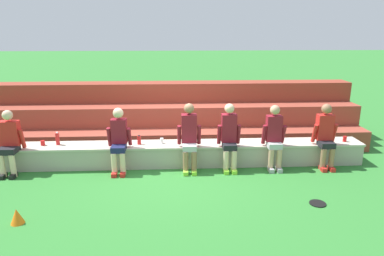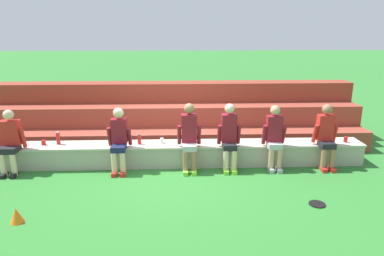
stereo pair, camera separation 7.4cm
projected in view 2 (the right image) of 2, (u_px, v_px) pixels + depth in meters
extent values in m
plane|color=#2D752D|center=(176.00, 169.00, 7.40)|extent=(80.00, 80.00, 0.00)
cube|color=#A8A08E|center=(176.00, 154.00, 7.60)|extent=(8.12, 0.56, 0.47)
cube|color=#BCB39F|center=(175.00, 144.00, 7.54)|extent=(8.16, 0.60, 0.04)
cube|color=brown|center=(176.00, 141.00, 8.41)|extent=(9.35, 0.61, 0.50)
cube|color=brown|center=(176.00, 125.00, 8.92)|extent=(9.35, 0.61, 1.00)
cube|color=maroon|center=(176.00, 110.00, 9.44)|extent=(9.35, 0.61, 1.49)
cylinder|color=beige|center=(3.00, 165.00, 6.97)|extent=(0.11, 0.11, 0.47)
cylinder|color=beige|center=(14.00, 165.00, 6.97)|extent=(0.11, 0.11, 0.47)
cube|color=black|center=(4.00, 175.00, 6.98)|extent=(0.10, 0.22, 0.08)
cube|color=black|center=(14.00, 175.00, 6.99)|extent=(0.10, 0.22, 0.08)
cube|color=black|center=(10.00, 149.00, 7.03)|extent=(0.34, 0.35, 0.12)
cube|color=red|center=(11.00, 133.00, 7.09)|extent=(0.37, 0.20, 0.50)
sphere|color=beige|center=(8.00, 115.00, 6.99)|extent=(0.21, 0.21, 0.21)
cylinder|color=red|center=(23.00, 138.00, 7.12)|extent=(0.08, 0.17, 0.43)
cylinder|color=beige|center=(114.00, 164.00, 7.04)|extent=(0.11, 0.11, 0.47)
cylinder|color=beige|center=(123.00, 164.00, 7.05)|extent=(0.11, 0.11, 0.47)
cube|color=red|center=(114.00, 174.00, 7.06)|extent=(0.10, 0.22, 0.08)
cube|color=red|center=(123.00, 174.00, 7.07)|extent=(0.10, 0.22, 0.08)
cube|color=#191E47|center=(119.00, 148.00, 7.11)|extent=(0.28, 0.36, 0.12)
cube|color=maroon|center=(119.00, 131.00, 7.20)|extent=(0.31, 0.20, 0.51)
sphere|color=beige|center=(118.00, 113.00, 7.09)|extent=(0.21, 0.21, 0.21)
cylinder|color=maroon|center=(109.00, 137.00, 7.20)|extent=(0.08, 0.19, 0.43)
cylinder|color=maroon|center=(130.00, 136.00, 7.22)|extent=(0.08, 0.23, 0.42)
cylinder|color=#996B4C|center=(185.00, 163.00, 7.12)|extent=(0.11, 0.11, 0.47)
cylinder|color=#996B4C|center=(194.00, 162.00, 7.12)|extent=(0.11, 0.11, 0.47)
cube|color=#8CD833|center=(186.00, 172.00, 7.13)|extent=(0.10, 0.22, 0.08)
cube|color=#8CD833|center=(194.00, 172.00, 7.14)|extent=(0.10, 0.22, 0.08)
cube|color=#B2B2B7|center=(189.00, 147.00, 7.17)|extent=(0.28, 0.34, 0.12)
cube|color=maroon|center=(189.00, 128.00, 7.23)|extent=(0.31, 0.20, 0.59)
sphere|color=#996B4C|center=(189.00, 108.00, 7.11)|extent=(0.21, 0.21, 0.21)
cylinder|color=maroon|center=(179.00, 135.00, 7.24)|extent=(0.08, 0.17, 0.43)
cylinder|color=maroon|center=(199.00, 135.00, 7.25)|extent=(0.08, 0.15, 0.43)
cylinder|color=beige|center=(226.00, 162.00, 7.16)|extent=(0.11, 0.11, 0.47)
cylinder|color=beige|center=(234.00, 162.00, 7.17)|extent=(0.11, 0.11, 0.47)
cube|color=#8CD833|center=(226.00, 171.00, 7.18)|extent=(0.10, 0.22, 0.08)
cube|color=#8CD833|center=(234.00, 171.00, 7.19)|extent=(0.10, 0.22, 0.08)
cube|color=black|center=(229.00, 146.00, 7.21)|extent=(0.28, 0.33, 0.12)
cube|color=maroon|center=(229.00, 128.00, 7.25)|extent=(0.31, 0.20, 0.59)
sphere|color=beige|center=(230.00, 109.00, 7.13)|extent=(0.20, 0.20, 0.20)
cylinder|color=maroon|center=(219.00, 135.00, 7.26)|extent=(0.08, 0.16, 0.43)
cylinder|color=maroon|center=(239.00, 134.00, 7.27)|extent=(0.08, 0.16, 0.43)
cylinder|color=tan|center=(271.00, 161.00, 7.23)|extent=(0.11, 0.11, 0.47)
cylinder|color=tan|center=(279.00, 160.00, 7.23)|extent=(0.11, 0.11, 0.47)
cube|color=#99999E|center=(271.00, 170.00, 7.24)|extent=(0.10, 0.22, 0.08)
cube|color=#99999E|center=(279.00, 170.00, 7.25)|extent=(0.10, 0.22, 0.08)
cube|color=#B2B2B7|center=(274.00, 145.00, 7.26)|extent=(0.28, 0.30, 0.12)
cube|color=maroon|center=(274.00, 129.00, 7.29)|extent=(0.31, 0.20, 0.55)
sphere|color=tan|center=(275.00, 110.00, 7.18)|extent=(0.20, 0.20, 0.20)
cylinder|color=maroon|center=(264.00, 135.00, 7.29)|extent=(0.08, 0.16, 0.43)
cylinder|color=maroon|center=(284.00, 134.00, 7.31)|extent=(0.08, 0.22, 0.42)
cylinder|color=#996B4C|center=(323.00, 160.00, 7.26)|extent=(0.11, 0.11, 0.47)
cylinder|color=#996B4C|center=(332.00, 160.00, 7.27)|extent=(0.11, 0.11, 0.47)
cube|color=red|center=(323.00, 169.00, 7.27)|extent=(0.10, 0.22, 0.08)
cube|color=red|center=(332.00, 169.00, 7.28)|extent=(0.10, 0.22, 0.08)
cube|color=black|center=(327.00, 145.00, 7.30)|extent=(0.30, 0.31, 0.12)
cube|color=red|center=(325.00, 128.00, 7.37)|extent=(0.33, 0.20, 0.55)
sphere|color=#996B4C|center=(327.00, 109.00, 7.26)|extent=(0.21, 0.21, 0.21)
cylinder|color=red|center=(315.00, 133.00, 7.38)|extent=(0.08, 0.20, 0.43)
cylinder|color=red|center=(335.00, 133.00, 7.39)|extent=(0.08, 0.19, 0.43)
cylinder|color=red|center=(139.00, 140.00, 7.47)|extent=(0.08, 0.08, 0.18)
cylinder|color=black|center=(139.00, 136.00, 7.45)|extent=(0.05, 0.05, 0.02)
cylinder|color=red|center=(58.00, 138.00, 7.46)|extent=(0.08, 0.08, 0.26)
cylinder|color=white|center=(57.00, 132.00, 7.42)|extent=(0.05, 0.05, 0.02)
cylinder|color=red|center=(346.00, 139.00, 7.62)|extent=(0.08, 0.08, 0.12)
cylinder|color=red|center=(43.00, 142.00, 7.44)|extent=(0.09, 0.09, 0.10)
cylinder|color=white|center=(162.00, 141.00, 7.54)|extent=(0.08, 0.08, 0.12)
cylinder|color=black|center=(317.00, 204.00, 5.91)|extent=(0.28, 0.28, 0.02)
cone|color=orange|center=(16.00, 215.00, 5.34)|extent=(0.21, 0.21, 0.24)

